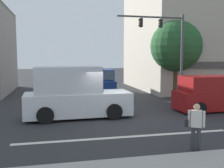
{
  "coord_description": "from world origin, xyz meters",
  "views": [
    {
      "loc": [
        -2.84,
        -13.52,
        3.26
      ],
      "look_at": [
        0.6,
        2.0,
        1.6
      ],
      "focal_mm": 42.0,
      "sensor_mm": 36.0,
      "label": 1
    }
  ],
  "objects_px": {
    "traffic_light_mast": "(170,44)",
    "box_truck_parked_curbside": "(74,94)",
    "utility_pole_far_right": "(190,50)",
    "van_crossing_rightbound": "(212,94)",
    "street_tree": "(176,46)",
    "pedestrian_foreground_with_bag": "(196,124)",
    "van_approaching_near": "(102,82)"
  },
  "relations": [
    {
      "from": "street_tree",
      "to": "traffic_light_mast",
      "type": "distance_m",
      "value": 2.81
    },
    {
      "from": "van_approaching_near",
      "to": "pedestrian_foreground_with_bag",
      "type": "bearing_deg",
      "value": -88.32
    },
    {
      "from": "traffic_light_mast",
      "to": "box_truck_parked_curbside",
      "type": "distance_m",
      "value": 8.19
    },
    {
      "from": "traffic_light_mast",
      "to": "pedestrian_foreground_with_bag",
      "type": "relative_size",
      "value": 3.71
    },
    {
      "from": "utility_pole_far_right",
      "to": "traffic_light_mast",
      "type": "xyz_separation_m",
      "value": [
        -3.02,
        -2.63,
        0.36
      ]
    },
    {
      "from": "street_tree",
      "to": "utility_pole_far_right",
      "type": "height_order",
      "value": "utility_pole_far_right"
    },
    {
      "from": "utility_pole_far_right",
      "to": "box_truck_parked_curbside",
      "type": "relative_size",
      "value": 1.3
    },
    {
      "from": "traffic_light_mast",
      "to": "van_crossing_rightbound",
      "type": "height_order",
      "value": "traffic_light_mast"
    },
    {
      "from": "van_approaching_near",
      "to": "van_crossing_rightbound",
      "type": "xyz_separation_m",
      "value": [
        5.02,
        -9.26,
        0.0
      ]
    },
    {
      "from": "van_approaching_near",
      "to": "pedestrian_foreground_with_bag",
      "type": "xyz_separation_m",
      "value": [
        0.45,
        -15.3,
        -0.05
      ]
    },
    {
      "from": "utility_pole_far_right",
      "to": "box_truck_parked_curbside",
      "type": "bearing_deg",
      "value": -149.3
    },
    {
      "from": "box_truck_parked_curbside",
      "to": "van_crossing_rightbound",
      "type": "distance_m",
      "value": 8.25
    },
    {
      "from": "traffic_light_mast",
      "to": "van_crossing_rightbound",
      "type": "distance_m",
      "value": 4.71
    },
    {
      "from": "street_tree",
      "to": "pedestrian_foreground_with_bag",
      "type": "distance_m",
      "value": 12.93
    },
    {
      "from": "traffic_light_mast",
      "to": "street_tree",
      "type": "bearing_deg",
      "value": 54.76
    },
    {
      "from": "box_truck_parked_curbside",
      "to": "pedestrian_foreground_with_bag",
      "type": "relative_size",
      "value": 3.39
    },
    {
      "from": "traffic_light_mast",
      "to": "van_approaching_near",
      "type": "xyz_separation_m",
      "value": [
        -3.69,
        6.04,
        -3.17
      ]
    },
    {
      "from": "van_crossing_rightbound",
      "to": "pedestrian_foreground_with_bag",
      "type": "relative_size",
      "value": 2.79
    },
    {
      "from": "van_crossing_rightbound",
      "to": "utility_pole_far_right",
      "type": "bearing_deg",
      "value": 73.91
    },
    {
      "from": "street_tree",
      "to": "van_approaching_near",
      "type": "bearing_deg",
      "value": 144.85
    },
    {
      "from": "traffic_light_mast",
      "to": "pedestrian_foreground_with_bag",
      "type": "height_order",
      "value": "traffic_light_mast"
    },
    {
      "from": "van_approaching_near",
      "to": "van_crossing_rightbound",
      "type": "distance_m",
      "value": 10.53
    },
    {
      "from": "utility_pole_far_right",
      "to": "van_approaching_near",
      "type": "height_order",
      "value": "utility_pole_far_right"
    },
    {
      "from": "street_tree",
      "to": "utility_pole_far_right",
      "type": "distance_m",
      "value": 1.46
    },
    {
      "from": "traffic_light_mast",
      "to": "box_truck_parked_curbside",
      "type": "xyz_separation_m",
      "value": [
        -6.92,
        -3.27,
        -2.92
      ]
    },
    {
      "from": "street_tree",
      "to": "box_truck_parked_curbside",
      "type": "xyz_separation_m",
      "value": [
        -8.54,
        -5.56,
        -2.85
      ]
    },
    {
      "from": "utility_pole_far_right",
      "to": "pedestrian_foreground_with_bag",
      "type": "height_order",
      "value": "utility_pole_far_right"
    },
    {
      "from": "van_approaching_near",
      "to": "box_truck_parked_curbside",
      "type": "bearing_deg",
      "value": -109.1
    },
    {
      "from": "utility_pole_far_right",
      "to": "traffic_light_mast",
      "type": "relative_size",
      "value": 1.18
    },
    {
      "from": "box_truck_parked_curbside",
      "to": "van_crossing_rightbound",
      "type": "relative_size",
      "value": 1.22
    },
    {
      "from": "pedestrian_foreground_with_bag",
      "to": "van_crossing_rightbound",
      "type": "bearing_deg",
      "value": 52.87
    },
    {
      "from": "van_approaching_near",
      "to": "traffic_light_mast",
      "type": "bearing_deg",
      "value": -58.54
    }
  ]
}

